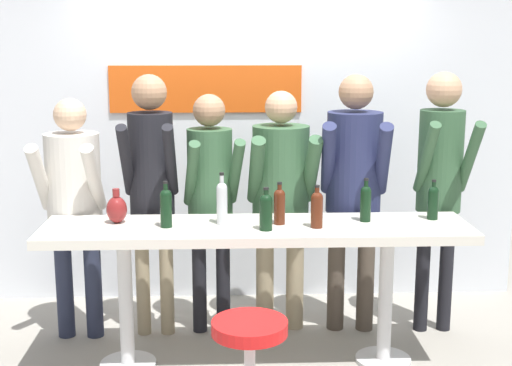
{
  "coord_description": "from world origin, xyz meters",
  "views": [
    {
      "loc": [
        -0.17,
        -4.29,
        2.08
      ],
      "look_at": [
        0.0,
        0.09,
        1.18
      ],
      "focal_mm": 50.0,
      "sensor_mm": 36.0,
      "label": 1
    }
  ],
  "objects_px": {
    "decorative_vase": "(117,209)",
    "person_center_left": "(210,186)",
    "wine_bottle_4": "(222,201)",
    "wine_bottle_5": "(317,208)",
    "wine_bottle_0": "(366,202)",
    "wine_bottle_2": "(266,210)",
    "wine_bottle_6": "(433,201)",
    "person_right": "(440,170)",
    "tasting_table": "(257,245)",
    "bar_stool": "(250,358)",
    "person_center_right": "(354,175)",
    "person_left": "(151,173)",
    "wine_bottle_1": "(166,206)",
    "wine_bottle_3": "(279,205)",
    "person_center": "(281,186)",
    "person_far_left": "(74,193)"
  },
  "relations": [
    {
      "from": "person_center_left",
      "to": "wine_bottle_0",
      "type": "height_order",
      "value": "person_center_left"
    },
    {
      "from": "wine_bottle_4",
      "to": "wine_bottle_6",
      "type": "bearing_deg",
      "value": 2.92
    },
    {
      "from": "person_right",
      "to": "wine_bottle_4",
      "type": "xyz_separation_m",
      "value": [
        -1.5,
        -0.45,
        -0.1
      ]
    },
    {
      "from": "wine_bottle_2",
      "to": "person_center",
      "type": "bearing_deg",
      "value": 78.35
    },
    {
      "from": "tasting_table",
      "to": "wine_bottle_0",
      "type": "height_order",
      "value": "wine_bottle_0"
    },
    {
      "from": "person_center_left",
      "to": "wine_bottle_2",
      "type": "bearing_deg",
      "value": -72.92
    },
    {
      "from": "wine_bottle_0",
      "to": "wine_bottle_5",
      "type": "xyz_separation_m",
      "value": [
        -0.33,
        -0.14,
        -0.0
      ]
    },
    {
      "from": "tasting_table",
      "to": "bar_stool",
      "type": "xyz_separation_m",
      "value": [
        -0.07,
        -0.79,
        -0.38
      ]
    },
    {
      "from": "tasting_table",
      "to": "wine_bottle_1",
      "type": "height_order",
      "value": "wine_bottle_1"
    },
    {
      "from": "bar_stool",
      "to": "person_center_left",
      "type": "height_order",
      "value": "person_center_left"
    },
    {
      "from": "person_left",
      "to": "wine_bottle_3",
      "type": "xyz_separation_m",
      "value": [
        0.84,
        -0.48,
        -0.11
      ]
    },
    {
      "from": "wine_bottle_0",
      "to": "wine_bottle_4",
      "type": "distance_m",
      "value": 0.91
    },
    {
      "from": "wine_bottle_2",
      "to": "wine_bottle_6",
      "type": "relative_size",
      "value": 1.02
    },
    {
      "from": "person_left",
      "to": "person_center_left",
      "type": "distance_m",
      "value": 0.41
    },
    {
      "from": "bar_stool",
      "to": "person_right",
      "type": "relative_size",
      "value": 0.34
    },
    {
      "from": "person_far_left",
      "to": "decorative_vase",
      "type": "height_order",
      "value": "person_far_left"
    },
    {
      "from": "person_center",
      "to": "decorative_vase",
      "type": "height_order",
      "value": "person_center"
    },
    {
      "from": "person_far_left",
      "to": "decorative_vase",
      "type": "distance_m",
      "value": 0.52
    },
    {
      "from": "person_center",
      "to": "wine_bottle_2",
      "type": "bearing_deg",
      "value": -105.25
    },
    {
      "from": "person_center",
      "to": "wine_bottle_5",
      "type": "bearing_deg",
      "value": -78.12
    },
    {
      "from": "person_center_right",
      "to": "wine_bottle_4",
      "type": "distance_m",
      "value": 1.04
    },
    {
      "from": "bar_stool",
      "to": "person_left",
      "type": "height_order",
      "value": "person_left"
    },
    {
      "from": "wine_bottle_0",
      "to": "wine_bottle_3",
      "type": "relative_size",
      "value": 1.04
    },
    {
      "from": "wine_bottle_5",
      "to": "wine_bottle_6",
      "type": "height_order",
      "value": "wine_bottle_5"
    },
    {
      "from": "person_left",
      "to": "person_center_right",
      "type": "distance_m",
      "value": 1.39
    },
    {
      "from": "wine_bottle_2",
      "to": "wine_bottle_5",
      "type": "distance_m",
      "value": 0.32
    },
    {
      "from": "wine_bottle_4",
      "to": "wine_bottle_5",
      "type": "xyz_separation_m",
      "value": [
        0.58,
        -0.11,
        -0.02
      ]
    },
    {
      "from": "wine_bottle_0",
      "to": "decorative_vase",
      "type": "relative_size",
      "value": 1.27
    },
    {
      "from": "tasting_table",
      "to": "wine_bottle_5",
      "type": "relative_size",
      "value": 10.03
    },
    {
      "from": "decorative_vase",
      "to": "person_center_left",
      "type": "bearing_deg",
      "value": 37.81
    },
    {
      "from": "bar_stool",
      "to": "person_left",
      "type": "xyz_separation_m",
      "value": [
        -0.63,
        1.3,
        0.75
      ]
    },
    {
      "from": "tasting_table",
      "to": "wine_bottle_6",
      "type": "bearing_deg",
      "value": 5.32
    },
    {
      "from": "wine_bottle_1",
      "to": "wine_bottle_5",
      "type": "height_order",
      "value": "wine_bottle_1"
    },
    {
      "from": "wine_bottle_5",
      "to": "person_center_right",
      "type": "bearing_deg",
      "value": 61.04
    },
    {
      "from": "tasting_table",
      "to": "bar_stool",
      "type": "relative_size",
      "value": 4.29
    },
    {
      "from": "wine_bottle_2",
      "to": "person_left",
      "type": "bearing_deg",
      "value": 140.57
    },
    {
      "from": "person_right",
      "to": "decorative_vase",
      "type": "bearing_deg",
      "value": -169.8
    },
    {
      "from": "person_center_left",
      "to": "wine_bottle_5",
      "type": "bearing_deg",
      "value": -53.58
    },
    {
      "from": "person_left",
      "to": "wine_bottle_6",
      "type": "bearing_deg",
      "value": -12.17
    },
    {
      "from": "tasting_table",
      "to": "person_center_right",
      "type": "relative_size",
      "value": 1.46
    },
    {
      "from": "person_left",
      "to": "person_center_right",
      "type": "relative_size",
      "value": 1.0
    },
    {
      "from": "person_center",
      "to": "wine_bottle_0",
      "type": "distance_m",
      "value": 0.7
    },
    {
      "from": "wine_bottle_3",
      "to": "wine_bottle_4",
      "type": "height_order",
      "value": "wine_bottle_4"
    },
    {
      "from": "wine_bottle_1",
      "to": "person_center_left",
      "type": "bearing_deg",
      "value": 65.4
    },
    {
      "from": "wine_bottle_1",
      "to": "person_center_right",
      "type": "bearing_deg",
      "value": 23.62
    },
    {
      "from": "person_center",
      "to": "wine_bottle_5",
      "type": "height_order",
      "value": "person_center"
    },
    {
      "from": "person_center_left",
      "to": "person_right",
      "type": "bearing_deg",
      "value": -13.03
    },
    {
      "from": "wine_bottle_3",
      "to": "wine_bottle_6",
      "type": "bearing_deg",
      "value": 4.75
    },
    {
      "from": "wine_bottle_2",
      "to": "wine_bottle_4",
      "type": "height_order",
      "value": "wine_bottle_4"
    },
    {
      "from": "bar_stool",
      "to": "person_center_left",
      "type": "distance_m",
      "value": 1.51
    }
  ]
}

